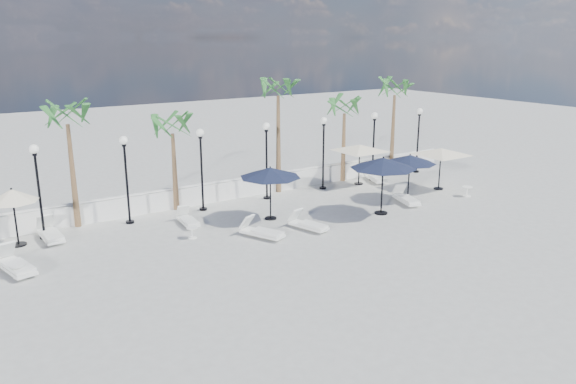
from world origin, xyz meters
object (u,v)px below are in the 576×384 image
lounger_0 (15,265)px  parasol_cream_small (12,196)px  lounger_2 (308,224)px  lounger_4 (262,231)px  parasol_navy_left (270,173)px  lounger_6 (406,198)px  lounger_5 (375,177)px  parasol_cream_sq_a (360,145)px  lounger_1 (50,233)px  parasol_cream_sq_b (441,148)px  parasol_navy_mid (383,163)px  lounger_3 (188,220)px  parasol_navy_right (410,159)px

lounger_0 → parasol_cream_small: size_ratio=0.96×
lounger_0 → lounger_2: size_ratio=1.16×
lounger_2 → lounger_4: 2.14m
parasol_navy_left → lounger_6: bearing=-12.5°
lounger_6 → lounger_4: bearing=-160.0°
lounger_5 → parasol_navy_left: parasol_navy_left is taller
lounger_4 → parasol_navy_left: parasol_navy_left is taller
parasol_cream_sq_a → parasol_cream_small: (-17.25, 0.00, -0.21)m
lounger_1 → parasol_cream_sq_b: 19.31m
lounger_2 → parasol_navy_mid: bearing=-16.5°
lounger_0 → lounger_4: 9.07m
lounger_1 → lounger_5: bearing=-1.9°
parasol_navy_left → parasol_cream_sq_b: 10.20m
parasol_navy_mid → parasol_cream_sq_b: (5.53, 1.55, -0.15)m
lounger_1 → parasol_navy_left: size_ratio=0.77×
lounger_0 → lounger_5: 19.18m
lounger_2 → lounger_4: lounger_4 is taller
lounger_0 → lounger_1: lounger_0 is taller
parasol_cream_sq_a → parasol_cream_small: bearing=180.0°
lounger_0 → lounger_6: size_ratio=1.08×
lounger_0 → lounger_3: lounger_0 is taller
parasol_navy_mid → parasol_cream_sq_a: parasol_navy_mid is taller
lounger_3 → lounger_6: (10.24, -2.83, 0.03)m
lounger_0 → parasol_navy_left: 10.61m
lounger_4 → parasol_navy_left: bearing=25.6°
lounger_1 → lounger_5: lounger_1 is taller
lounger_1 → parasol_navy_mid: size_ratio=0.70×
lounger_1 → parasol_navy_mid: bearing=-21.4°
lounger_5 → parasol_cream_sq_a: bearing=-160.5°
lounger_2 → lounger_6: 6.28m
parasol_navy_left → parasol_navy_mid: (4.65, -2.13, 0.24)m
parasol_navy_mid → parasol_cream_sq_a: bearing=60.7°
lounger_3 → parasol_navy_left: (3.40, -1.31, 1.90)m
parasol_cream_sq_a → lounger_0: bearing=-171.2°
parasol_cream_sq_a → lounger_1: bearing=179.9°
parasol_cream_sq_b → parasol_navy_mid: bearing=-164.4°
parasol_navy_right → lounger_0: bearing=177.0°
lounger_1 → parasol_cream_sq_b: bearing=-11.5°
lounger_1 → parasol_cream_small: 2.10m
lounger_3 → parasol_navy_right: (10.79, -2.40, 1.82)m
parasol_cream_sq_b → parasol_cream_small: (-20.13, 3.16, -0.22)m
lounger_0 → lounger_4: (8.91, -1.65, -0.03)m
lounger_4 → parasol_cream_sq_a: (8.83, 4.39, 1.96)m
lounger_6 → parasol_navy_mid: bearing=-146.4°
lounger_2 → lounger_4: (-2.13, 0.25, 0.01)m
lounger_0 → lounger_2: (11.04, -1.90, -0.04)m
parasol_cream_sq_a → parasol_cream_sq_b: 4.28m
lounger_2 → parasol_navy_left: (-0.59, 2.06, 1.89)m
lounger_4 → lounger_6: lounger_6 is taller
lounger_5 → lounger_3: bearing=-155.3°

